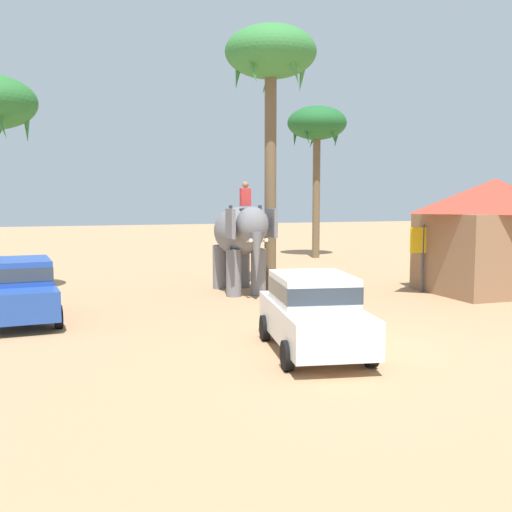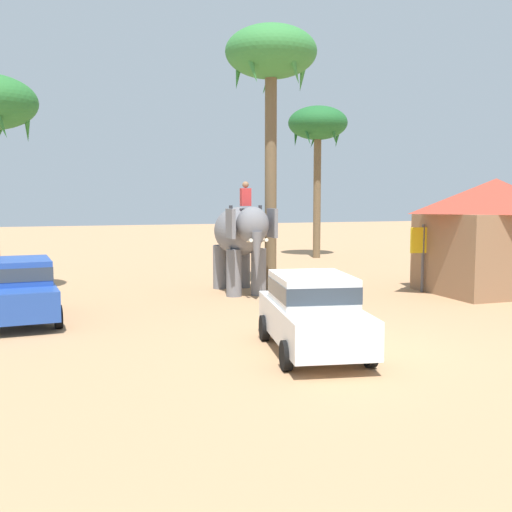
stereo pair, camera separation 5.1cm
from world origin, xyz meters
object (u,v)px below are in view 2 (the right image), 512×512
at_px(signboard_yellow, 423,245).
at_px(palm_tree_near_hut, 318,127).
at_px(car_parked_far_side, 20,288).
at_px(elephant_with_mahout, 241,236).
at_px(roadside_hut, 494,232).
at_px(palm_tree_behind_elephant, 271,61).
at_px(car_sedan_foreground, 313,310).

bearing_deg(signboard_yellow, palm_tree_near_hut, 83.85).
bearing_deg(car_parked_far_side, elephant_with_mahout, 22.24).
relative_size(car_parked_far_side, signboard_yellow, 1.76).
bearing_deg(roadside_hut, palm_tree_behind_elephant, 158.45).
height_order(car_sedan_foreground, palm_tree_near_hut, palm_tree_near_hut).
xyz_separation_m(car_parked_far_side, palm_tree_near_hut, (14.56, 13.32, 6.14)).
relative_size(car_sedan_foreground, elephant_with_mahout, 1.11).
bearing_deg(palm_tree_behind_elephant, signboard_yellow, -22.41).
distance_m(car_sedan_foreground, elephant_with_mahout, 8.49).
distance_m(car_sedan_foreground, palm_tree_near_hut, 21.47).
bearing_deg(palm_tree_near_hut, elephant_with_mahout, -125.61).
xyz_separation_m(car_sedan_foreground, car_parked_far_side, (-6.22, 5.48, 0.00)).
relative_size(roadside_hut, signboard_yellow, 2.10).
distance_m(car_parked_far_side, roadside_hut, 15.60).
xyz_separation_m(palm_tree_behind_elephant, palm_tree_near_hut, (6.29, 10.25, -0.99)).
distance_m(car_parked_far_side, elephant_with_mahout, 7.73).
height_order(palm_tree_behind_elephant, palm_tree_near_hut, palm_tree_behind_elephant).
relative_size(car_sedan_foreground, car_parked_far_side, 1.02).
xyz_separation_m(car_sedan_foreground, elephant_with_mahout, (0.87, 8.38, 1.06)).
bearing_deg(car_sedan_foreground, palm_tree_behind_elephant, 76.56).
bearing_deg(palm_tree_near_hut, car_parked_far_side, -137.53).
height_order(palm_tree_near_hut, signboard_yellow, palm_tree_near_hut).
relative_size(car_parked_far_side, roadside_hut, 0.84).
distance_m(palm_tree_behind_elephant, palm_tree_near_hut, 12.07).
bearing_deg(signboard_yellow, elephant_with_mahout, 163.05).
distance_m(car_sedan_foreground, car_parked_far_side, 8.29).
distance_m(roadside_hut, signboard_yellow, 2.50).
bearing_deg(roadside_hut, elephant_with_mahout, 162.29).
relative_size(elephant_with_mahout, palm_tree_near_hut, 0.47).
relative_size(car_parked_far_side, elephant_with_mahout, 1.09).
xyz_separation_m(car_sedan_foreground, roadside_hut, (9.34, 5.68, 1.20)).
xyz_separation_m(car_sedan_foreground, palm_tree_near_hut, (8.34, 18.81, 6.14)).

